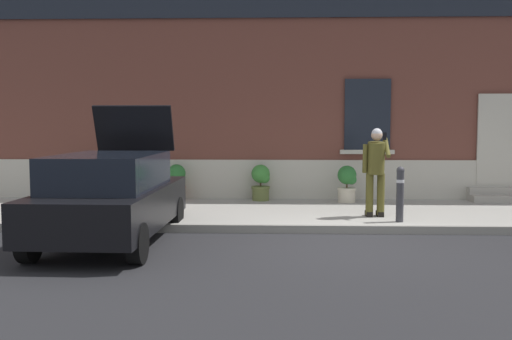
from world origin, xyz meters
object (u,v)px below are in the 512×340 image
object	(u,v)px
hatchback_car_black	(112,196)
planter_terracotta	(177,181)
planter_olive	(261,181)
planter_cream	(347,183)
planter_charcoal	(90,182)
person_on_phone	(376,166)
bollard_near_person	(400,192)

from	to	relation	value
hatchback_car_black	planter_terracotta	xyz separation A→B (m)	(0.35, 4.29, -0.19)
planter_olive	planter_cream	world-z (taller)	same
hatchback_car_black	planter_charcoal	world-z (taller)	hatchback_car_black
planter_terracotta	hatchback_car_black	bearing A→B (deg)	-94.70
planter_charcoal	planter_cream	world-z (taller)	same
person_on_phone	planter_charcoal	size ratio (longest dim) A/B	2.04
bollard_near_person	person_on_phone	world-z (taller)	person_on_phone
planter_terracotta	planter_charcoal	bearing A→B (deg)	-172.29
hatchback_car_black	planter_cream	xyz separation A→B (m)	(4.39, 4.04, -0.19)
hatchback_car_black	planter_cream	size ratio (longest dim) A/B	4.77
bollard_near_person	planter_olive	bearing A→B (deg)	133.03
person_on_phone	planter_olive	bearing A→B (deg)	138.86
person_on_phone	planter_terracotta	xyz separation A→B (m)	(-4.34, 2.33, -0.55)
person_on_phone	planter_terracotta	distance (m)	4.95
planter_charcoal	hatchback_car_black	bearing A→B (deg)	-67.45
hatchback_car_black	planter_olive	distance (m)	4.89
hatchback_car_black	person_on_phone	bearing A→B (deg)	22.62
planter_cream	person_on_phone	bearing A→B (deg)	-81.85
planter_olive	planter_charcoal	bearing A→B (deg)	-176.35
person_on_phone	planter_olive	size ratio (longest dim) A/B	2.04
person_on_phone	planter_charcoal	world-z (taller)	person_on_phone
planter_charcoal	person_on_phone	bearing A→B (deg)	-17.96
person_on_phone	planter_olive	world-z (taller)	person_on_phone
hatchback_car_black	planter_olive	size ratio (longest dim) A/B	4.77
hatchback_car_black	planter_terracotta	world-z (taller)	hatchback_car_black
hatchback_car_black	bollard_near_person	distance (m)	5.24
planter_charcoal	planter_cream	xyz separation A→B (m)	(6.06, 0.02, 0.00)
planter_terracotta	planter_olive	size ratio (longest dim) A/B	1.00
hatchback_car_black	planter_olive	xyz separation A→B (m)	(2.37, 4.27, -0.19)
planter_charcoal	planter_olive	size ratio (longest dim) A/B	1.00
hatchback_car_black	planter_cream	bearing A→B (deg)	42.58
bollard_near_person	planter_olive	world-z (taller)	bollard_near_person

